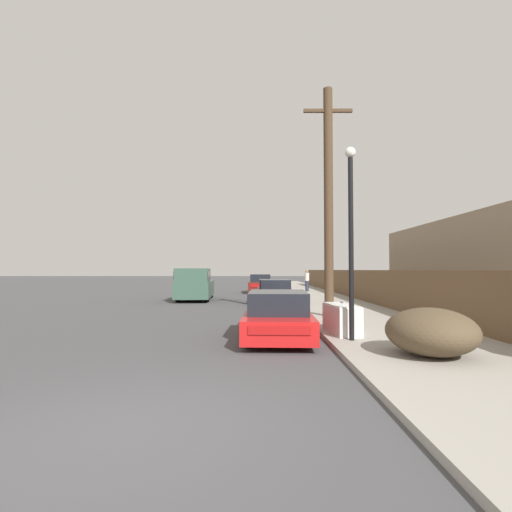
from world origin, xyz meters
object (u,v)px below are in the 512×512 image
pickup_truck (195,285)px  parked_sports_car_red (278,316)px  pedestrian (307,280)px  car_parked_mid (274,292)px  street_lamp (351,227)px  brush_pile (431,332)px  utility_pole (328,199)px  discarded_fridge (342,319)px  car_parked_far (261,284)px

pickup_truck → parked_sports_car_red: bearing=105.3°
pedestrian → car_parked_mid: bearing=-106.7°
pickup_truck → street_lamp: 15.30m
brush_pile → pedestrian: 23.42m
car_parked_mid → street_lamp: street_lamp is taller
pickup_truck → utility_pole: utility_pole is taller
parked_sports_car_red → car_parked_mid: size_ratio=1.02×
discarded_fridge → car_parked_far: size_ratio=0.38×
discarded_fridge → pickup_truck: pickup_truck is taller
brush_pile → discarded_fridge: bearing=113.1°
pickup_truck → car_parked_far: bearing=-119.9°
street_lamp → utility_pole: bearing=86.0°
discarded_fridge → car_parked_far: 20.78m
car_parked_mid → brush_pile: car_parked_mid is taller
discarded_fridge → pickup_truck: size_ratio=0.30×
utility_pole → discarded_fridge: bearing=-95.4°
parked_sports_car_red → discarded_fridge: bearing=-0.8°
car_parked_far → brush_pile: (3.19, -23.46, -0.09)m
discarded_fridge → pedestrian: 20.71m
car_parked_far → utility_pole: bearing=-79.7°
parked_sports_car_red → pedestrian: size_ratio=2.82×
utility_pole → brush_pile: 7.74m
street_lamp → pedestrian: street_lamp is taller
discarded_fridge → utility_pole: (0.37, 3.90, 3.92)m
car_parked_far → utility_pole: utility_pole is taller
street_lamp → pedestrian: bearing=85.8°
pickup_truck → utility_pole: size_ratio=0.69×
car_parked_far → brush_pile: size_ratio=2.34×
discarded_fridge → car_parked_mid: car_parked_mid is taller
pedestrian → parked_sports_car_red: bearing=-99.2°
car_parked_far → utility_pole: 17.36m
pickup_truck → utility_pole: (6.32, -8.98, 3.48)m
car_parked_far → brush_pile: 23.67m
car_parked_far → pickup_truck: size_ratio=0.79×
parked_sports_car_red → brush_pile: bearing=-42.9°
pickup_truck → brush_pile: size_ratio=2.95×
car_parked_mid → pedestrian: bearing=73.0°
car_parked_far → pedestrian: pedestrian is taller
car_parked_mid → brush_pile: size_ratio=2.40×
discarded_fridge → brush_pile: 3.01m
pickup_truck → street_lamp: bearing=110.1°
discarded_fridge → parked_sports_car_red: 1.70m
parked_sports_car_red → street_lamp: 3.07m
car_parked_mid → brush_pile: (2.54, -13.51, -0.02)m
discarded_fridge → brush_pile: bearing=-71.9°
utility_pole → brush_pile: size_ratio=4.30×
car_parked_far → street_lamp: size_ratio=0.98×
discarded_fridge → utility_pole: utility_pole is taller
pickup_truck → pedestrian: size_ratio=3.40×
parked_sports_car_red → pedestrian: pedestrian is taller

